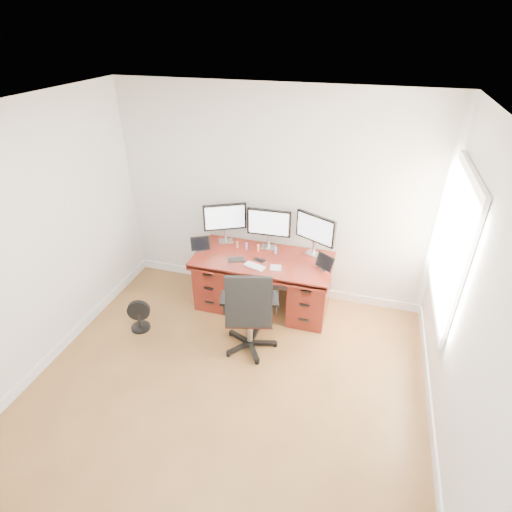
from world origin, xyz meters
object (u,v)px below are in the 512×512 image
(floor_fan, at_px, (139,316))
(monitor_center, at_px, (269,224))
(keyboard, at_px, (254,266))
(office_chair, at_px, (250,325))
(desk, at_px, (263,280))

(floor_fan, distance_m, monitor_center, 1.94)
(monitor_center, xyz_separation_m, keyboard, (-0.04, -0.49, -0.33))
(floor_fan, height_order, monitor_center, monitor_center)
(office_chair, xyz_separation_m, keyboard, (-0.12, 0.58, 0.40))
(office_chair, height_order, keyboard, office_chair)
(office_chair, relative_size, monitor_center, 1.99)
(office_chair, height_order, floor_fan, office_chair)
(floor_fan, bearing_deg, desk, 12.65)
(desk, height_order, office_chair, office_chair)
(office_chair, bearing_deg, monitor_center, 79.23)
(desk, bearing_deg, floor_fan, -146.67)
(monitor_center, relative_size, keyboard, 2.17)
(floor_fan, xyz_separation_m, keyboard, (1.28, 0.62, 0.57))
(desk, height_order, keyboard, keyboard)
(office_chair, height_order, monitor_center, monitor_center)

